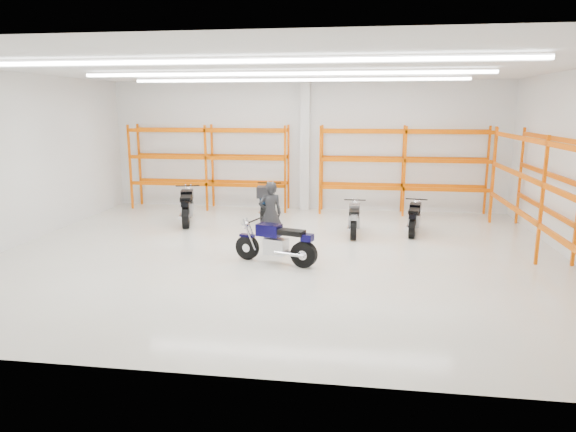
# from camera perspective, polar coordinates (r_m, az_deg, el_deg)

# --- Properties ---
(ground) EXTENTS (14.00, 14.00, 0.00)m
(ground) POSITION_cam_1_polar(r_m,az_deg,el_deg) (12.88, -1.00, -4.24)
(ground) COLOR beige
(ground) RESTS_ON ground
(room_shell) EXTENTS (14.02, 12.02, 4.51)m
(room_shell) POSITION_cam_1_polar(r_m,az_deg,el_deg) (12.39, -1.04, 10.52)
(room_shell) COLOR white
(room_shell) RESTS_ON ground
(motorcycle_main) EXTENTS (2.04, 0.91, 1.03)m
(motorcycle_main) POSITION_cam_1_polar(r_m,az_deg,el_deg) (11.97, -1.05, -3.12)
(motorcycle_main) COLOR black
(motorcycle_main) RESTS_ON ground
(motorcycle_back_a) EXTENTS (0.91, 2.24, 1.12)m
(motorcycle_back_a) POSITION_cam_1_polar(r_m,az_deg,el_deg) (16.44, -11.17, 0.99)
(motorcycle_back_a) COLOR black
(motorcycle_back_a) RESTS_ON ground
(motorcycle_back_b) EXTENTS (0.78, 2.44, 1.26)m
(motorcycle_back_b) POSITION_cam_1_polar(r_m,az_deg,el_deg) (16.44, -2.38, 1.48)
(motorcycle_back_b) COLOR black
(motorcycle_back_b) RESTS_ON ground
(motorcycle_back_c) EXTENTS (0.63, 1.91, 0.94)m
(motorcycle_back_c) POSITION_cam_1_polar(r_m,az_deg,el_deg) (14.82, 7.35, -0.42)
(motorcycle_back_c) COLOR black
(motorcycle_back_c) RESTS_ON ground
(motorcycle_back_d) EXTENTS (0.70, 1.90, 0.94)m
(motorcycle_back_d) POSITION_cam_1_polar(r_m,az_deg,el_deg) (15.29, 13.84, -0.29)
(motorcycle_back_d) COLOR black
(motorcycle_back_d) RESTS_ON ground
(standing_man) EXTENTS (0.73, 0.62, 1.71)m
(standing_man) POSITION_cam_1_polar(r_m,az_deg,el_deg) (13.48, -1.98, 0.24)
(standing_man) COLOR black
(standing_man) RESTS_ON ground
(structural_column) EXTENTS (0.32, 0.32, 4.50)m
(structural_column) POSITION_cam_1_polar(r_m,az_deg,el_deg) (18.18, 1.91, 7.73)
(structural_column) COLOR white
(structural_column) RESTS_ON ground
(pallet_racking_back_left) EXTENTS (5.67, 0.87, 3.00)m
(pallet_racking_back_left) POSITION_cam_1_polar(r_m,az_deg,el_deg) (18.57, -8.76, 6.25)
(pallet_racking_back_left) COLOR #E54601
(pallet_racking_back_left) RESTS_ON ground
(pallet_racking_back_right) EXTENTS (5.67, 0.87, 3.00)m
(pallet_racking_back_right) POSITION_cam_1_polar(r_m,az_deg,el_deg) (17.84, 12.76, 5.87)
(pallet_racking_back_right) COLOR #E54601
(pallet_racking_back_right) RESTS_ON ground
(pallet_racking_side) EXTENTS (0.87, 9.07, 3.00)m
(pallet_racking_side) POSITION_cam_1_polar(r_m,az_deg,el_deg) (13.13, 28.16, 2.75)
(pallet_racking_side) COLOR #E54601
(pallet_racking_side) RESTS_ON ground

